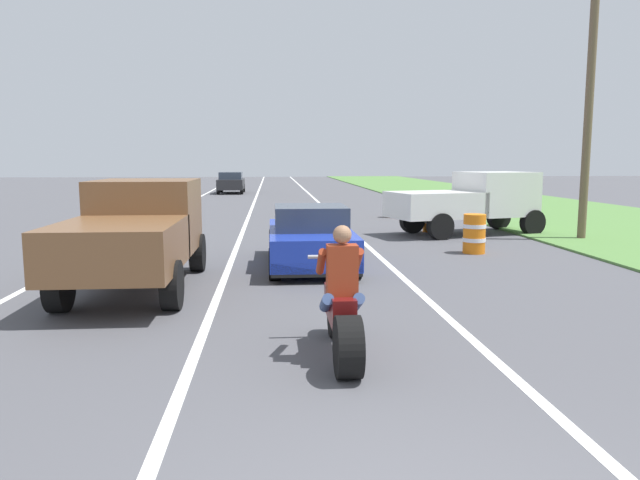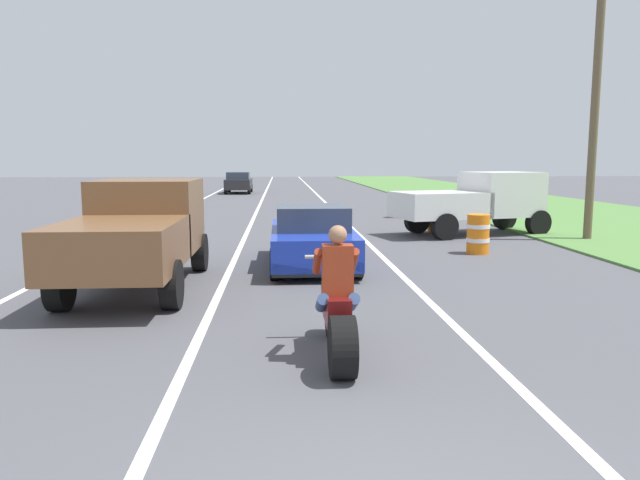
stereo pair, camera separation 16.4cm
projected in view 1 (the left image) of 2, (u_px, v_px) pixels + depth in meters
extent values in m
cube|color=white|center=(152.00, 222.00, 22.70)|extent=(0.14, 120.00, 0.01)
cube|color=white|center=(339.00, 221.00, 23.28)|extent=(0.14, 120.00, 0.01)
cube|color=white|center=(247.00, 221.00, 22.99)|extent=(0.14, 120.00, 0.01)
cube|color=#517F3D|center=(587.00, 218.00, 24.10)|extent=(10.00, 120.00, 0.06)
cylinder|color=black|center=(348.00, 347.00, 6.49)|extent=(0.28, 0.69, 0.69)
cylinder|color=black|center=(333.00, 314.00, 8.02)|extent=(0.12, 0.63, 0.63)
cube|color=#590F0F|center=(340.00, 305.00, 7.27)|extent=(0.28, 1.10, 0.36)
cylinder|color=#B2B2B7|center=(334.00, 288.00, 7.90)|extent=(0.08, 0.36, 0.73)
cylinder|color=#A5A5AA|center=(334.00, 257.00, 7.82)|extent=(0.70, 0.05, 0.05)
cube|color=#993319|center=(342.00, 270.00, 6.98)|extent=(0.36, 0.24, 0.60)
sphere|color=#9E7051|center=(342.00, 235.00, 6.92)|extent=(0.22, 0.22, 0.22)
cylinder|color=#384C7A|center=(327.00, 303.00, 7.05)|extent=(0.14, 0.47, 0.32)
cylinder|color=#993319|center=(321.00, 262.00, 7.25)|extent=(0.10, 0.51, 0.40)
cylinder|color=#384C7A|center=(357.00, 302.00, 7.08)|extent=(0.14, 0.47, 0.32)
cylinder|color=#993319|center=(357.00, 261.00, 7.28)|extent=(0.10, 0.51, 0.40)
cube|color=#1E38B2|center=(310.00, 242.00, 13.40)|extent=(1.80, 4.30, 0.64)
cube|color=#333D4C|center=(310.00, 217.00, 13.12)|extent=(1.56, 1.70, 0.52)
cube|color=black|center=(317.00, 269.00, 11.40)|extent=(1.76, 0.20, 0.28)
cylinder|color=black|center=(274.00, 242.00, 14.94)|extent=(0.24, 0.64, 0.64)
cylinder|color=black|center=(337.00, 241.00, 15.07)|extent=(0.24, 0.64, 0.64)
cylinder|color=black|center=(275.00, 264.00, 11.78)|extent=(0.24, 0.64, 0.64)
cylinder|color=black|center=(355.00, 263.00, 11.91)|extent=(0.24, 0.64, 0.64)
cube|color=brown|center=(147.00, 215.00, 11.76)|extent=(1.90, 2.10, 1.40)
cube|color=#333D4C|center=(150.00, 195.00, 12.05)|extent=(1.67, 0.29, 0.57)
cube|color=brown|center=(119.00, 247.00, 9.58)|extent=(1.90, 2.70, 0.80)
cylinder|color=black|center=(114.00, 254.00, 12.60)|extent=(0.28, 0.80, 0.80)
cylinder|color=black|center=(198.00, 252.00, 12.74)|extent=(0.28, 0.80, 0.80)
cylinder|color=black|center=(59.00, 287.00, 9.29)|extent=(0.28, 0.80, 0.80)
cylinder|color=black|center=(172.00, 285.00, 9.43)|extent=(0.28, 0.80, 0.80)
cube|color=silver|center=(496.00, 194.00, 19.26)|extent=(2.52, 2.38, 1.40)
cube|color=#333D4C|center=(505.00, 182.00, 19.32)|extent=(0.71, 1.69, 0.57)
cube|color=silver|center=(435.00, 205.00, 18.55)|extent=(3.10, 2.53, 0.80)
cylinder|color=black|center=(499.00, 217.00, 20.45)|extent=(0.85, 0.48, 0.80)
cylinder|color=black|center=(533.00, 222.00, 18.83)|extent=(0.85, 0.48, 0.80)
cylinder|color=black|center=(412.00, 221.00, 19.34)|extent=(0.85, 0.48, 0.80)
cylinder|color=black|center=(440.00, 226.00, 17.71)|extent=(0.85, 0.48, 0.80)
cylinder|color=brown|center=(588.00, 118.00, 17.26)|extent=(0.24, 0.24, 7.17)
cylinder|color=orange|center=(474.00, 234.00, 15.15)|extent=(0.56, 0.56, 1.00)
cylinder|color=white|center=(475.00, 226.00, 15.12)|extent=(0.58, 0.58, 0.10)
cylinder|color=white|center=(474.00, 240.00, 15.17)|extent=(0.58, 0.58, 0.10)
cylinder|color=orange|center=(431.00, 217.00, 19.65)|extent=(0.56, 0.56, 1.00)
cylinder|color=white|center=(432.00, 211.00, 19.62)|extent=(0.58, 0.58, 0.10)
cylinder|color=white|center=(431.00, 221.00, 19.67)|extent=(0.58, 0.58, 0.10)
cylinder|color=orange|center=(395.00, 205.00, 24.55)|extent=(0.56, 0.56, 1.00)
cylinder|color=white|center=(395.00, 200.00, 24.52)|extent=(0.58, 0.58, 0.10)
cylinder|color=white|center=(395.00, 209.00, 24.57)|extent=(0.58, 0.58, 0.10)
cube|color=#262628|center=(231.00, 184.00, 42.14)|extent=(1.76, 4.00, 0.70)
cube|color=#333D4C|center=(231.00, 176.00, 41.86)|extent=(1.56, 2.00, 0.50)
cylinder|color=black|center=(222.00, 188.00, 43.50)|extent=(0.20, 0.60, 0.60)
cylinder|color=black|center=(244.00, 188.00, 43.63)|extent=(0.20, 0.60, 0.60)
cylinder|color=black|center=(218.00, 190.00, 40.73)|extent=(0.20, 0.60, 0.60)
cylinder|color=black|center=(242.00, 190.00, 40.86)|extent=(0.20, 0.60, 0.60)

